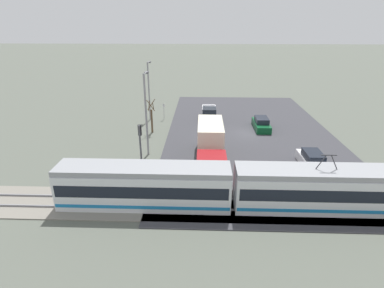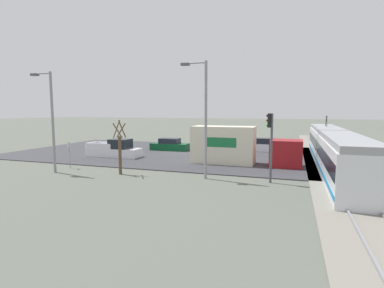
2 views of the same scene
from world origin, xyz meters
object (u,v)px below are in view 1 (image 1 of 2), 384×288
at_px(light_rail_tram, 232,188).
at_px(box_truck, 210,145).
at_px(pickup_truck, 209,115).
at_px(street_lamp_near_crossing, 146,109).
at_px(sedan_car_1, 312,161).
at_px(street_lamp_mid_block, 149,87).
at_px(traffic_light_pole, 140,143).
at_px(no_parking_sign, 164,110).
at_px(street_tree, 152,118).
at_px(sedan_car_0, 261,124).

height_order(light_rail_tram, box_truck, light_rail_tram).
xyz_separation_m(pickup_truck, street_lamp_near_crossing, (6.56, 11.73, 4.04)).
relative_size(light_rail_tram, sedan_car_1, 5.50).
distance_m(pickup_truck, street_lamp_mid_block, 9.17).
relative_size(pickup_truck, street_lamp_near_crossing, 0.69).
bearing_deg(box_truck, light_rail_tram, 100.19).
distance_m(pickup_truck, traffic_light_pole, 17.75).
distance_m(sedan_car_1, no_parking_sign, 21.78).
bearing_deg(no_parking_sign, traffic_light_pole, 90.26).
bearing_deg(box_truck, street_tree, -48.07).
height_order(pickup_truck, street_tree, street_tree).
relative_size(pickup_truck, street_tree, 1.38).
relative_size(sedan_car_1, street_lamp_mid_block, 0.59).
height_order(sedan_car_1, street_lamp_near_crossing, street_lamp_near_crossing).
distance_m(street_tree, street_lamp_near_crossing, 7.17).
distance_m(sedan_car_0, traffic_light_pole, 18.50).
relative_size(sedan_car_0, traffic_light_pole, 0.98).
bearing_deg(sedan_car_1, street_tree, -29.27).
height_order(box_truck, street_lamp_near_crossing, street_lamp_near_crossing).
bearing_deg(box_truck, street_lamp_mid_block, -58.50).
height_order(light_rail_tram, street_lamp_mid_block, street_lamp_mid_block).
bearing_deg(traffic_light_pole, street_lamp_near_crossing, -87.17).
xyz_separation_m(sedan_car_0, street_lamp_mid_block, (15.01, -3.79, 3.90)).
height_order(sedan_car_0, street_lamp_near_crossing, street_lamp_near_crossing).
bearing_deg(traffic_light_pole, pickup_truck, -111.09).
relative_size(box_truck, pickup_truck, 1.67).
relative_size(sedan_car_0, no_parking_sign, 2.07).
bearing_deg(sedan_car_0, street_lamp_near_crossing, -148.05).
bearing_deg(street_tree, light_rail_tram, 118.16).
bearing_deg(street_lamp_near_crossing, no_parking_sign, -90.74).
relative_size(sedan_car_1, traffic_light_pole, 0.99).
bearing_deg(street_lamp_mid_block, street_lamp_near_crossing, 98.41).
bearing_deg(street_lamp_near_crossing, box_truck, 167.83).
xyz_separation_m(sedan_car_1, street_tree, (16.70, -9.36, 1.19)).
height_order(traffic_light_pole, street_lamp_near_crossing, street_lamp_near_crossing).
relative_size(pickup_truck, sedan_car_0, 1.26).
bearing_deg(box_truck, sedan_car_0, -125.11).
relative_size(street_tree, no_parking_sign, 1.89).
bearing_deg(street_lamp_mid_block, box_truck, 121.50).
distance_m(pickup_truck, street_lamp_near_crossing, 14.03).
relative_size(box_truck, no_parking_sign, 4.36).
height_order(sedan_car_1, street_tree, street_tree).
height_order(street_lamp_near_crossing, no_parking_sign, street_lamp_near_crossing).
bearing_deg(sedan_car_1, box_truck, -8.59).
height_order(box_truck, sedan_car_0, box_truck).
height_order(traffic_light_pole, no_parking_sign, traffic_light_pole).
relative_size(light_rail_tram, sedan_car_0, 5.57).
distance_m(light_rail_tram, pickup_truck, 21.25).
xyz_separation_m(box_truck, street_tree, (7.10, -7.91, 0.26)).
bearing_deg(no_parking_sign, pickup_truck, 177.18).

